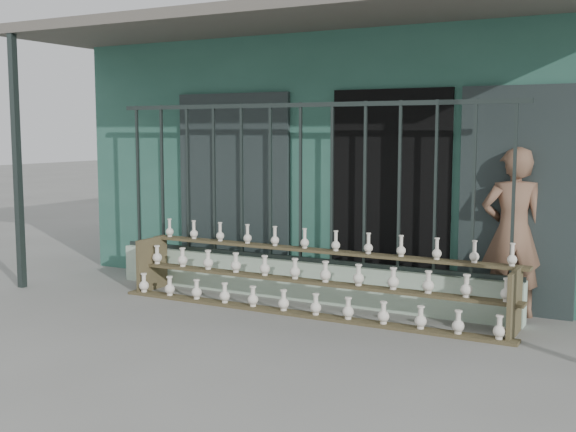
% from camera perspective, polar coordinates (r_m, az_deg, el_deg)
% --- Properties ---
extents(ground, '(60.00, 60.00, 0.00)m').
position_cam_1_polar(ground, '(7.28, -3.76, -8.66)').
color(ground, slate).
extents(workshop_building, '(7.40, 6.60, 3.21)m').
position_cam_1_polar(workshop_building, '(10.84, 8.14, 5.03)').
color(workshop_building, '#2A584A').
rests_on(workshop_building, ground).
extents(parapet_wall, '(5.00, 0.20, 0.45)m').
position_cam_1_polar(parapet_wall, '(8.33, 0.98, -5.09)').
color(parapet_wall, '#AECBAF').
rests_on(parapet_wall, ground).
extents(security_fence, '(5.00, 0.04, 1.80)m').
position_cam_1_polar(security_fence, '(8.17, 1.00, 2.65)').
color(security_fence, '#283330').
rests_on(security_fence, parapet_wall).
extents(shelf_rack, '(4.50, 0.68, 0.85)m').
position_cam_1_polar(shelf_rack, '(7.79, 1.69, -4.89)').
color(shelf_rack, brown).
rests_on(shelf_rack, ground).
extents(elderly_woman, '(0.76, 0.64, 1.77)m').
position_cam_1_polar(elderly_woman, '(7.83, 17.34, -1.25)').
color(elderly_woman, brown).
rests_on(elderly_woman, ground).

